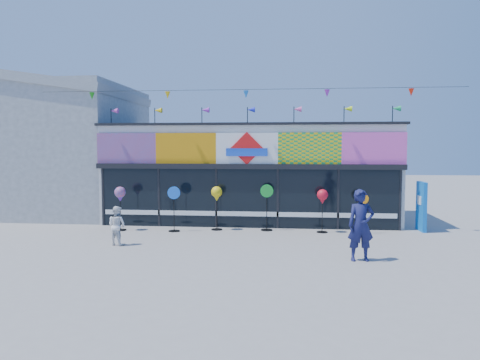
# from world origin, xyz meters

# --- Properties ---
(ground) EXTENTS (80.00, 80.00, 0.00)m
(ground) POSITION_xyz_m (0.00, 0.00, 0.00)
(ground) COLOR gray
(ground) RESTS_ON ground
(kite_shop) EXTENTS (16.00, 5.70, 5.31)m
(kite_shop) POSITION_xyz_m (0.00, 5.94, 2.05)
(kite_shop) COLOR white
(kite_shop) RESTS_ON ground
(neighbour_building) EXTENTS (8.18, 7.20, 6.87)m
(neighbour_building) POSITION_xyz_m (-10.00, 7.00, 3.20)
(neighbour_building) COLOR #ACAEB1
(neighbour_building) RESTS_ON ground
(blue_sign) EXTENTS (0.18, 0.93, 1.85)m
(blue_sign) POSITION_xyz_m (6.58, 3.41, 0.93)
(blue_sign) COLOR blue
(blue_sign) RESTS_ON ground
(spinner_0) EXTENTS (0.42, 0.42, 1.66)m
(spinner_0) POSITION_xyz_m (-4.70, 2.35, 1.33)
(spinner_0) COLOR black
(spinner_0) RESTS_ON ground
(spinner_1) EXTENTS (0.47, 0.43, 1.69)m
(spinner_1) POSITION_xyz_m (-2.63, 2.34, 0.89)
(spinner_1) COLOR black
(spinner_1) RESTS_ON ground
(spinner_2) EXTENTS (0.42, 0.42, 1.66)m
(spinner_2) POSITION_xyz_m (-1.10, 2.83, 1.33)
(spinner_2) COLOR black
(spinner_2) RESTS_ON ground
(spinner_3) EXTENTS (0.49, 0.44, 1.75)m
(spinner_3) POSITION_xyz_m (0.80, 2.90, 0.92)
(spinner_3) COLOR black
(spinner_3) RESTS_ON ground
(spinner_4) EXTENTS (0.41, 0.41, 1.60)m
(spinner_4) POSITION_xyz_m (2.86, 2.68, 1.28)
(spinner_4) COLOR black
(spinner_4) RESTS_ON ground
(spinner_5) EXTENTS (0.42, 0.38, 1.48)m
(spinner_5) POSITION_xyz_m (4.30, 2.61, 0.78)
(spinner_5) COLOR black
(spinner_5) RESTS_ON ground
(adult_man) EXTENTS (0.77, 0.55, 1.98)m
(adult_man) POSITION_xyz_m (3.60, -1.57, 0.99)
(adult_man) COLOR #171A48
(adult_man) RESTS_ON ground
(child) EXTENTS (0.70, 0.55, 1.26)m
(child) POSITION_xyz_m (-3.87, -0.22, 0.63)
(child) COLOR white
(child) RESTS_ON ground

